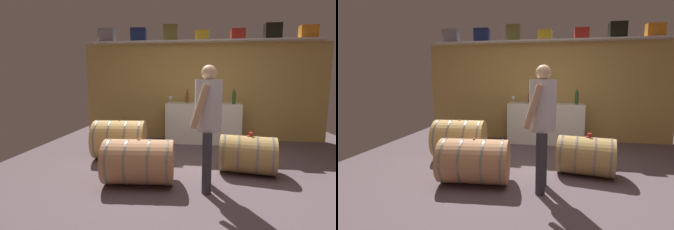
# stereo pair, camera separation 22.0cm
# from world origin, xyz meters

# --- Properties ---
(ground_plane) EXTENTS (6.63, 8.23, 0.02)m
(ground_plane) POSITION_xyz_m (0.00, 0.63, -0.01)
(ground_plane) COLOR #5A4A50
(back_wall_panel) EXTENTS (5.43, 0.10, 2.17)m
(back_wall_panel) POSITION_xyz_m (0.00, 2.52, 1.09)
(back_wall_panel) COLOR tan
(back_wall_panel) RESTS_ON ground
(high_shelf_board) EXTENTS (5.00, 0.40, 0.03)m
(high_shelf_board) POSITION_xyz_m (0.00, 2.37, 2.19)
(high_shelf_board) COLOR silver
(high_shelf_board) RESTS_ON back_wall_panel
(toolcase_grey) EXTENTS (0.36, 0.19, 0.31)m
(toolcase_grey) POSITION_xyz_m (-2.15, 2.37, 2.36)
(toolcase_grey) COLOR gray
(toolcase_grey) RESTS_ON high_shelf_board
(toolcase_navy) EXTENTS (0.34, 0.24, 0.29)m
(toolcase_navy) POSITION_xyz_m (-1.42, 2.37, 2.35)
(toolcase_navy) COLOR navy
(toolcase_navy) RESTS_ON high_shelf_board
(toolcase_olive) EXTENTS (0.32, 0.22, 0.35)m
(toolcase_olive) POSITION_xyz_m (-0.70, 2.37, 2.38)
(toolcase_olive) COLOR olive
(toolcase_olive) RESTS_ON high_shelf_board
(toolcase_yellow) EXTENTS (0.30, 0.28, 0.21)m
(toolcase_yellow) POSITION_xyz_m (-0.01, 2.37, 2.31)
(toolcase_yellow) COLOR yellow
(toolcase_yellow) RESTS_ON high_shelf_board
(toolcase_red) EXTENTS (0.29, 0.30, 0.22)m
(toolcase_red) POSITION_xyz_m (0.74, 2.37, 2.32)
(toolcase_red) COLOR red
(toolcase_red) RESTS_ON high_shelf_board
(toolcase_black) EXTENTS (0.33, 0.25, 0.32)m
(toolcase_black) POSITION_xyz_m (1.45, 2.37, 2.37)
(toolcase_black) COLOR black
(toolcase_black) RESTS_ON high_shelf_board
(toolcase_orange) EXTENTS (0.34, 0.20, 0.27)m
(toolcase_orange) POSITION_xyz_m (2.16, 2.37, 2.34)
(toolcase_orange) COLOR orange
(toolcase_orange) RESTS_ON high_shelf_board
(work_cabinet) EXTENTS (1.59, 0.54, 0.86)m
(work_cabinet) POSITION_xyz_m (0.04, 2.19, 0.43)
(work_cabinet) COLOR white
(work_cabinet) RESTS_ON ground
(wine_bottle_green) EXTENTS (0.08, 0.08, 0.31)m
(wine_bottle_green) POSITION_xyz_m (0.67, 2.03, 1.01)
(wine_bottle_green) COLOR #315626
(wine_bottle_green) RESTS_ON work_cabinet
(wine_bottle_amber) EXTENTS (0.07, 0.07, 0.30)m
(wine_bottle_amber) POSITION_xyz_m (-0.31, 2.20, 1.00)
(wine_bottle_amber) COLOR brown
(wine_bottle_amber) RESTS_ON work_cabinet
(wine_glass) EXTENTS (0.08, 0.08, 0.15)m
(wine_glass) POSITION_xyz_m (-0.69, 2.25, 0.97)
(wine_glass) COLOR white
(wine_glass) RESTS_ON work_cabinet
(wine_barrel_near) EXTENTS (0.87, 0.67, 0.56)m
(wine_barrel_near) POSITION_xyz_m (0.67, 0.38, 0.28)
(wine_barrel_near) COLOR #B18A4C
(wine_barrel_near) RESTS_ON ground
(wine_barrel_far) EXTENTS (0.92, 0.73, 0.68)m
(wine_barrel_far) POSITION_xyz_m (-1.41, 0.83, 0.33)
(wine_barrel_far) COLOR tan
(wine_barrel_far) RESTS_ON ground
(wine_barrel_flank) EXTENTS (0.94, 0.65, 0.60)m
(wine_barrel_flank) POSITION_xyz_m (-0.82, -0.19, 0.30)
(wine_barrel_flank) COLOR tan
(wine_barrel_flank) RESTS_ON ground
(tasting_cup) EXTENTS (0.06, 0.06, 0.06)m
(tasting_cup) POSITION_xyz_m (0.71, 0.38, 0.58)
(tasting_cup) COLOR red
(tasting_cup) RESTS_ON wine_barrel_near
(winemaker_pouring) EXTENTS (0.38, 0.46, 1.54)m
(winemaker_pouring) POSITION_xyz_m (0.06, -0.25, 0.95)
(winemaker_pouring) COLOR #34323A
(winemaker_pouring) RESTS_ON ground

